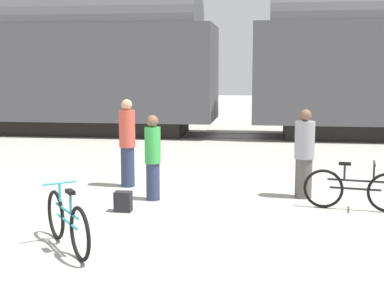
% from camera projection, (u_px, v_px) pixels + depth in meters
% --- Properties ---
extents(ground_plane, '(80.00, 80.00, 0.00)m').
position_uv_depth(ground_plane, '(185.00, 234.00, 7.77)').
color(ground_plane, '#A8A399').
extents(freight_train, '(58.68, 3.05, 5.33)m').
position_uv_depth(freight_train, '(234.00, 57.00, 18.57)').
color(freight_train, black).
rests_on(freight_train, ground_plane).
extents(rail_near, '(70.68, 0.07, 0.01)m').
position_uv_depth(rail_near, '(232.00, 138.00, 18.26)').
color(rail_near, '#4C4238').
rests_on(rail_near, ground_plane).
extents(rail_far, '(70.68, 0.07, 0.01)m').
position_uv_depth(rail_far, '(235.00, 133.00, 19.67)').
color(rail_far, '#4C4238').
rests_on(rail_far, ground_plane).
extents(bicycle_black, '(1.71, 0.46, 0.84)m').
position_uv_depth(bicycle_black, '(355.00, 189.00, 9.01)').
color(bicycle_black, black).
rests_on(bicycle_black, ground_plane).
extents(bicycle_teal, '(1.10, 1.36, 0.86)m').
position_uv_depth(bicycle_teal, '(67.00, 222.00, 7.06)').
color(bicycle_teal, black).
rests_on(bicycle_teal, ground_plane).
extents(person_in_green, '(0.29, 0.29, 1.56)m').
position_uv_depth(person_in_green, '(153.00, 157.00, 9.66)').
color(person_in_green, '#283351').
rests_on(person_in_green, ground_plane).
extents(person_in_grey, '(0.36, 0.36, 1.65)m').
position_uv_depth(person_in_grey, '(304.00, 154.00, 9.83)').
color(person_in_grey, '#514C47').
rests_on(person_in_grey, ground_plane).
extents(person_in_red, '(0.32, 0.32, 1.77)m').
position_uv_depth(person_in_red, '(127.00, 143.00, 10.75)').
color(person_in_red, '#283351').
rests_on(person_in_red, ground_plane).
extents(backpack, '(0.28, 0.20, 0.34)m').
position_uv_depth(backpack, '(123.00, 202.00, 8.95)').
color(backpack, black).
rests_on(backpack, ground_plane).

